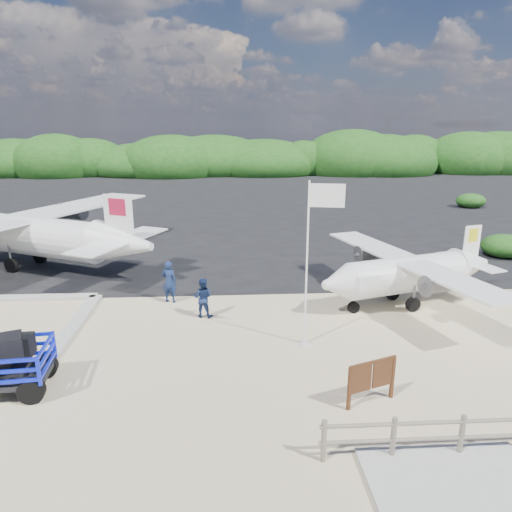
{
  "coord_description": "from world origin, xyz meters",
  "views": [
    {
      "loc": [
        1.08,
        -13.08,
        6.94
      ],
      "look_at": [
        2.17,
        5.26,
        1.64
      ],
      "focal_mm": 32.0,
      "sensor_mm": 36.0,
      "label": 1
    }
  ],
  "objects_px": {
    "flagpole": "(304,343)",
    "aircraft_large": "(408,208)",
    "signboard": "(370,403)",
    "crew_a": "(169,282)",
    "crew_b": "(203,298)",
    "aircraft_small": "(129,204)"
  },
  "relations": [
    {
      "from": "flagpole",
      "to": "crew_b",
      "type": "relative_size",
      "value": 3.54
    },
    {
      "from": "crew_b",
      "to": "aircraft_small",
      "type": "relative_size",
      "value": 0.19
    },
    {
      "from": "flagpole",
      "to": "aircraft_large",
      "type": "xyz_separation_m",
      "value": [
        13.01,
        24.64,
        0.0
      ]
    },
    {
      "from": "flagpole",
      "to": "crew_a",
      "type": "distance_m",
      "value": 6.33
    },
    {
      "from": "signboard",
      "to": "crew_a",
      "type": "relative_size",
      "value": 0.87
    },
    {
      "from": "crew_b",
      "to": "flagpole",
      "type": "bearing_deg",
      "value": 157.43
    },
    {
      "from": "flagpole",
      "to": "aircraft_small",
      "type": "relative_size",
      "value": 0.67
    },
    {
      "from": "aircraft_large",
      "to": "aircraft_small",
      "type": "distance_m",
      "value": 24.82
    },
    {
      "from": "flagpole",
      "to": "signboard",
      "type": "relative_size",
      "value": 3.51
    },
    {
      "from": "signboard",
      "to": "aircraft_large",
      "type": "bearing_deg",
      "value": 46.84
    },
    {
      "from": "crew_a",
      "to": "crew_b",
      "type": "bearing_deg",
      "value": 149.95
    },
    {
      "from": "signboard",
      "to": "crew_b",
      "type": "xyz_separation_m",
      "value": [
        -4.6,
        5.85,
        0.76
      ]
    },
    {
      "from": "signboard",
      "to": "aircraft_large",
      "type": "height_order",
      "value": "aircraft_large"
    },
    {
      "from": "crew_a",
      "to": "signboard",
      "type": "bearing_deg",
      "value": 146.58
    },
    {
      "from": "aircraft_large",
      "to": "crew_a",
      "type": "bearing_deg",
      "value": 74.55
    },
    {
      "from": "aircraft_small",
      "to": "aircraft_large",
      "type": "bearing_deg",
      "value": 154.71
    },
    {
      "from": "crew_a",
      "to": "aircraft_small",
      "type": "height_order",
      "value": "crew_a"
    },
    {
      "from": "aircraft_large",
      "to": "aircraft_small",
      "type": "xyz_separation_m",
      "value": [
        -24.54,
        3.74,
        0.0
      ]
    },
    {
      "from": "flagpole",
      "to": "aircraft_large",
      "type": "relative_size",
      "value": 0.31
    },
    {
      "from": "crew_a",
      "to": "crew_b",
      "type": "relative_size",
      "value": 1.15
    },
    {
      "from": "signboard",
      "to": "crew_b",
      "type": "bearing_deg",
      "value": 107.89
    },
    {
      "from": "signboard",
      "to": "aircraft_small",
      "type": "bearing_deg",
      "value": 91.48
    }
  ]
}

